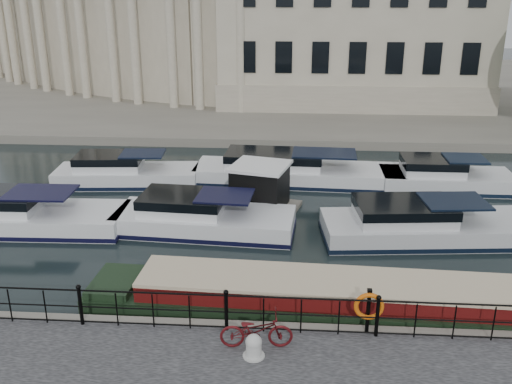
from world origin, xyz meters
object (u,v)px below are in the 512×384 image
narrowboat (361,306)px  harbour_hut (260,190)px  bicycle (256,330)px  life_ring_post (369,307)px  mooring_bollard (254,346)px

narrowboat → harbour_hut: size_ratio=4.47×
harbour_hut → bicycle: bearing=-72.9°
narrowboat → life_ring_post: bearing=-88.7°
mooring_bollard → life_ring_post: (2.96, 1.21, 0.52)m
life_ring_post → narrowboat: bearing=88.7°
mooring_bollard → life_ring_post: size_ratio=0.48×
life_ring_post → mooring_bollard: bearing=-157.7°
mooring_bollard → harbour_hut: harbour_hut is taller
life_ring_post → narrowboat: (0.04, 1.69, -1.00)m
bicycle → narrowboat: bicycle is taller
mooring_bollard → narrowboat: narrowboat is taller
life_ring_post → harbour_hut: size_ratio=0.35×
bicycle → narrowboat: size_ratio=0.11×
bicycle → life_ring_post: life_ring_post is taller
harbour_hut → mooring_bollard: bearing=-73.2°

